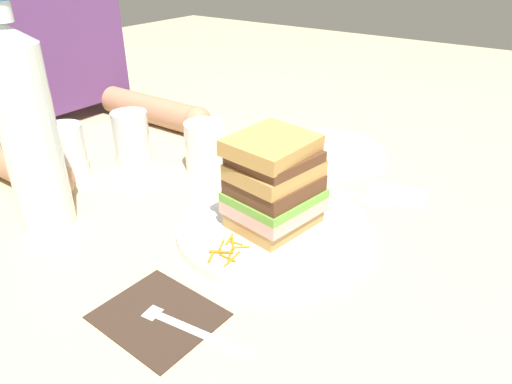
{
  "coord_description": "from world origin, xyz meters",
  "views": [
    {
      "loc": [
        -0.47,
        -0.33,
        0.36
      ],
      "look_at": [
        -0.01,
        0.01,
        0.05
      ],
      "focal_mm": 33.04,
      "sensor_mm": 36.0,
      "label": 1
    }
  ],
  "objects_px": {
    "fork": "(175,320)",
    "water_bottle": "(28,131)",
    "napkin_dark": "(158,315)",
    "juice_glass": "(206,149)",
    "empty_tumbler_1": "(132,139)",
    "side_plate": "(327,151)",
    "main_plate": "(274,227)",
    "napkin_pink": "(397,195)",
    "empty_tumbler_0": "(66,151)",
    "sandwich": "(274,183)",
    "diner_across": "(12,11)",
    "knife": "(335,189)"
  },
  "relations": [
    {
      "from": "fork",
      "to": "napkin_pink",
      "type": "bearing_deg",
      "value": -12.08
    },
    {
      "from": "napkin_dark",
      "to": "juice_glass",
      "type": "relative_size",
      "value": 1.45
    },
    {
      "from": "main_plate",
      "to": "water_bottle",
      "type": "xyz_separation_m",
      "value": [
        -0.17,
        0.27,
        0.13
      ]
    },
    {
      "from": "fork",
      "to": "juice_glass",
      "type": "xyz_separation_m",
      "value": [
        0.31,
        0.22,
        0.03
      ]
    },
    {
      "from": "empty_tumbler_0",
      "to": "empty_tumbler_1",
      "type": "bearing_deg",
      "value": -28.27
    },
    {
      "from": "fork",
      "to": "knife",
      "type": "relative_size",
      "value": 0.83
    },
    {
      "from": "fork",
      "to": "water_bottle",
      "type": "height_order",
      "value": "water_bottle"
    },
    {
      "from": "knife",
      "to": "empty_tumbler_1",
      "type": "xyz_separation_m",
      "value": [
        -0.12,
        0.34,
        0.05
      ]
    },
    {
      "from": "main_plate",
      "to": "napkin_pink",
      "type": "bearing_deg",
      "value": -27.02
    },
    {
      "from": "main_plate",
      "to": "side_plate",
      "type": "relative_size",
      "value": 1.3
    },
    {
      "from": "juice_glass",
      "to": "sandwich",
      "type": "bearing_deg",
      "value": -115.63
    },
    {
      "from": "fork",
      "to": "side_plate",
      "type": "height_order",
      "value": "side_plate"
    },
    {
      "from": "side_plate",
      "to": "napkin_pink",
      "type": "relative_size",
      "value": 2.31
    },
    {
      "from": "fork",
      "to": "diner_across",
      "type": "height_order",
      "value": "diner_across"
    },
    {
      "from": "main_plate",
      "to": "empty_tumbler_1",
      "type": "relative_size",
      "value": 2.73
    },
    {
      "from": "main_plate",
      "to": "fork",
      "type": "distance_m",
      "value": 0.21
    },
    {
      "from": "main_plate",
      "to": "knife",
      "type": "xyz_separation_m",
      "value": [
        0.16,
        -0.01,
        -0.0
      ]
    },
    {
      "from": "water_bottle",
      "to": "diner_across",
      "type": "relative_size",
      "value": 0.57
    },
    {
      "from": "sandwich",
      "to": "napkin_pink",
      "type": "xyz_separation_m",
      "value": [
        0.2,
        -0.1,
        -0.07
      ]
    },
    {
      "from": "empty_tumbler_1",
      "to": "side_plate",
      "type": "xyz_separation_m",
      "value": [
        0.25,
        -0.26,
        -0.04
      ]
    },
    {
      "from": "napkin_dark",
      "to": "side_plate",
      "type": "height_order",
      "value": "side_plate"
    },
    {
      "from": "fork",
      "to": "side_plate",
      "type": "bearing_deg",
      "value": 9.41
    },
    {
      "from": "fork",
      "to": "water_bottle",
      "type": "xyz_separation_m",
      "value": [
        0.04,
        0.29,
        0.14
      ]
    },
    {
      "from": "diner_across",
      "to": "fork",
      "type": "bearing_deg",
      "value": -111.35
    },
    {
      "from": "juice_glass",
      "to": "water_bottle",
      "type": "relative_size",
      "value": 0.28
    },
    {
      "from": "napkin_pink",
      "to": "juice_glass",
      "type": "bearing_deg",
      "value": 108.04
    },
    {
      "from": "knife",
      "to": "fork",
      "type": "bearing_deg",
      "value": -179.73
    },
    {
      "from": "napkin_dark",
      "to": "empty_tumbler_1",
      "type": "bearing_deg",
      "value": 51.8
    },
    {
      "from": "juice_glass",
      "to": "diner_across",
      "type": "relative_size",
      "value": 0.16
    },
    {
      "from": "main_plate",
      "to": "diner_across",
      "type": "height_order",
      "value": "diner_across"
    },
    {
      "from": "knife",
      "to": "empty_tumbler_1",
      "type": "relative_size",
      "value": 2.04
    },
    {
      "from": "sandwich",
      "to": "empty_tumbler_0",
      "type": "distance_m",
      "value": 0.38
    },
    {
      "from": "sandwich",
      "to": "empty_tumbler_1",
      "type": "bearing_deg",
      "value": 83.22
    },
    {
      "from": "juice_glass",
      "to": "empty_tumbler_1",
      "type": "distance_m",
      "value": 0.13
    },
    {
      "from": "napkin_dark",
      "to": "water_bottle",
      "type": "distance_m",
      "value": 0.3
    },
    {
      "from": "napkin_pink",
      "to": "water_bottle",
      "type": "bearing_deg",
      "value": 134.67
    },
    {
      "from": "fork",
      "to": "diner_across",
      "type": "distance_m",
      "value": 0.74
    },
    {
      "from": "juice_glass",
      "to": "fork",
      "type": "bearing_deg",
      "value": -144.23
    },
    {
      "from": "fork",
      "to": "side_plate",
      "type": "relative_size",
      "value": 0.8
    },
    {
      "from": "napkin_dark",
      "to": "diner_across",
      "type": "distance_m",
      "value": 0.72
    },
    {
      "from": "napkin_pink",
      "to": "knife",
      "type": "bearing_deg",
      "value": 113.2
    },
    {
      "from": "water_bottle",
      "to": "napkin_dark",
      "type": "bearing_deg",
      "value": -99.42
    },
    {
      "from": "juice_glass",
      "to": "empty_tumbler_1",
      "type": "xyz_separation_m",
      "value": [
        -0.06,
        0.12,
        0.01
      ]
    },
    {
      "from": "water_bottle",
      "to": "empty_tumbler_0",
      "type": "height_order",
      "value": "water_bottle"
    },
    {
      "from": "empty_tumbler_0",
      "to": "napkin_pink",
      "type": "relative_size",
      "value": 1.03
    },
    {
      "from": "fork",
      "to": "napkin_pink",
      "type": "xyz_separation_m",
      "value": [
        0.41,
        -0.09,
        -0.0
      ]
    },
    {
      "from": "main_plate",
      "to": "napkin_pink",
      "type": "distance_m",
      "value": 0.23
    },
    {
      "from": "fork",
      "to": "empty_tumbler_0",
      "type": "height_order",
      "value": "empty_tumbler_0"
    },
    {
      "from": "empty_tumbler_0",
      "to": "empty_tumbler_1",
      "type": "distance_m",
      "value": 0.11
    },
    {
      "from": "napkin_dark",
      "to": "water_bottle",
      "type": "bearing_deg",
      "value": 80.58
    }
  ]
}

